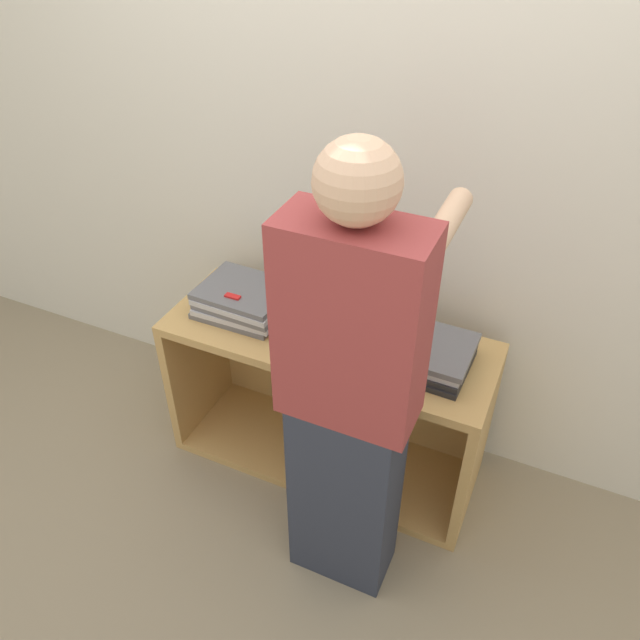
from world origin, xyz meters
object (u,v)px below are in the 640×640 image
laptop_open (335,315)px  person (350,400)px  laptop_stack_left (244,300)px  laptop_stack_right (423,352)px

laptop_open → person: size_ratio=0.24×
laptop_open → laptop_stack_left: size_ratio=1.13×
laptop_stack_left → laptop_stack_right: bearing=-0.3°
laptop_stack_right → person: 0.44m
person → laptop_stack_left: bearing=145.5°
laptop_stack_right → person: bearing=-104.8°
laptop_stack_right → person: person is taller
laptop_stack_left → laptop_stack_right: 0.71m
laptop_open → person: person is taller
laptop_stack_right → person: (-0.11, -0.41, 0.09)m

